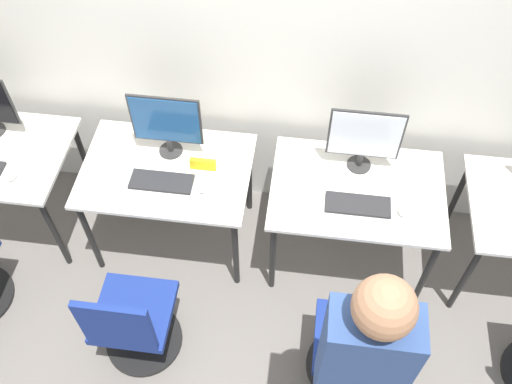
{
  "coord_description": "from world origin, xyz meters",
  "views": [
    {
      "loc": [
        0.25,
        -1.81,
        3.46
      ],
      "look_at": [
        0.0,
        0.15,
        0.89
      ],
      "focal_mm": 40.0,
      "sensor_mm": 36.0,
      "label": 1
    }
  ],
  "objects_px": {
    "office_chair_right": "(352,353)",
    "monitor_right": "(365,138)",
    "person_right": "(357,377)",
    "keyboard_left": "(162,182)",
    "office_chair_left": "(133,325)",
    "mouse_right": "(403,210)",
    "mouse_far_left": "(12,176)",
    "keyboard_right": "(358,205)",
    "monitor_left": "(166,123)",
    "mouse_left": "(203,187)"
  },
  "relations": [
    {
      "from": "mouse_far_left",
      "to": "person_right",
      "type": "xyz_separation_m",
      "value": [
        2.09,
        -1.06,
        0.23
      ]
    },
    {
      "from": "monitor_right",
      "to": "office_chair_right",
      "type": "distance_m",
      "value": 1.24
    },
    {
      "from": "keyboard_left",
      "to": "mouse_left",
      "type": "relative_size",
      "value": 4.26
    },
    {
      "from": "mouse_left",
      "to": "mouse_right",
      "type": "distance_m",
      "value": 1.19
    },
    {
      "from": "monitor_left",
      "to": "person_right",
      "type": "distance_m",
      "value": 1.82
    },
    {
      "from": "monitor_left",
      "to": "keyboard_right",
      "type": "distance_m",
      "value": 1.24
    },
    {
      "from": "mouse_right",
      "to": "person_right",
      "type": "xyz_separation_m",
      "value": [
        -0.28,
        -1.1,
        0.23
      ]
    },
    {
      "from": "monitor_left",
      "to": "keyboard_left",
      "type": "bearing_deg",
      "value": -90.0
    },
    {
      "from": "office_chair_left",
      "to": "keyboard_right",
      "type": "xyz_separation_m",
      "value": [
        1.23,
        0.74,
        0.4
      ]
    },
    {
      "from": "monitor_right",
      "to": "mouse_far_left",
      "type": "bearing_deg",
      "value": -169.99
    },
    {
      "from": "person_right",
      "to": "keyboard_left",
      "type": "bearing_deg",
      "value": 135.86
    },
    {
      "from": "keyboard_left",
      "to": "mouse_right",
      "type": "distance_m",
      "value": 1.45
    },
    {
      "from": "mouse_right",
      "to": "office_chair_right",
      "type": "distance_m",
      "value": 0.87
    },
    {
      "from": "mouse_far_left",
      "to": "person_right",
      "type": "bearing_deg",
      "value": -26.91
    },
    {
      "from": "monitor_right",
      "to": "office_chair_right",
      "type": "xyz_separation_m",
      "value": [
        0.04,
        -1.07,
        -0.64
      ]
    },
    {
      "from": "keyboard_left",
      "to": "mouse_left",
      "type": "bearing_deg",
      "value": -3.36
    },
    {
      "from": "monitor_right",
      "to": "mouse_right",
      "type": "relative_size",
      "value": 5.06
    },
    {
      "from": "keyboard_left",
      "to": "mouse_right",
      "type": "xyz_separation_m",
      "value": [
        1.45,
        -0.03,
        0.01
      ]
    },
    {
      "from": "monitor_left",
      "to": "mouse_left",
      "type": "xyz_separation_m",
      "value": [
        0.26,
        -0.28,
        -0.23
      ]
    },
    {
      "from": "mouse_left",
      "to": "person_right",
      "type": "xyz_separation_m",
      "value": [
        0.91,
        -1.12,
        0.23
      ]
    },
    {
      "from": "keyboard_right",
      "to": "office_chair_left",
      "type": "bearing_deg",
      "value": -148.98
    },
    {
      "from": "mouse_far_left",
      "to": "monitor_right",
      "type": "bearing_deg",
      "value": 10.01
    },
    {
      "from": "keyboard_left",
      "to": "monitor_right",
      "type": "xyz_separation_m",
      "value": [
        1.19,
        0.29,
        0.24
      ]
    },
    {
      "from": "keyboard_left",
      "to": "person_right",
      "type": "relative_size",
      "value": 0.22
    },
    {
      "from": "office_chair_left",
      "to": "person_right",
      "type": "xyz_separation_m",
      "value": [
        1.22,
        -0.38,
        0.63
      ]
    },
    {
      "from": "mouse_right",
      "to": "mouse_left",
      "type": "bearing_deg",
      "value": 179.09
    },
    {
      "from": "office_chair_left",
      "to": "monitor_right",
      "type": "height_order",
      "value": "monitor_right"
    },
    {
      "from": "office_chair_left",
      "to": "office_chair_right",
      "type": "bearing_deg",
      "value": -0.42
    },
    {
      "from": "mouse_right",
      "to": "person_right",
      "type": "bearing_deg",
      "value": -104.03
    },
    {
      "from": "monitor_left",
      "to": "monitor_right",
      "type": "height_order",
      "value": "same"
    },
    {
      "from": "mouse_left",
      "to": "office_chair_left",
      "type": "distance_m",
      "value": 0.9
    },
    {
      "from": "person_right",
      "to": "mouse_right",
      "type": "bearing_deg",
      "value": 75.97
    },
    {
      "from": "keyboard_right",
      "to": "person_right",
      "type": "xyz_separation_m",
      "value": [
        -0.01,
        -1.12,
        0.23
      ]
    },
    {
      "from": "office_chair_left",
      "to": "office_chair_right",
      "type": "distance_m",
      "value": 1.27
    },
    {
      "from": "monitor_right",
      "to": "person_right",
      "type": "height_order",
      "value": "person_right"
    },
    {
      "from": "mouse_right",
      "to": "office_chair_left",
      "type": "bearing_deg",
      "value": -154.0
    },
    {
      "from": "keyboard_right",
      "to": "monitor_right",
      "type": "bearing_deg",
      "value": 90.0
    },
    {
      "from": "keyboard_left",
      "to": "office_chair_right",
      "type": "distance_m",
      "value": 1.5
    },
    {
      "from": "mouse_left",
      "to": "person_right",
      "type": "height_order",
      "value": "person_right"
    },
    {
      "from": "office_chair_left",
      "to": "mouse_right",
      "type": "bearing_deg",
      "value": 26.0
    },
    {
      "from": "mouse_right",
      "to": "office_chair_right",
      "type": "xyz_separation_m",
      "value": [
        -0.22,
        -0.74,
        -0.4
      ]
    },
    {
      "from": "office_chair_left",
      "to": "mouse_right",
      "type": "relative_size",
      "value": 9.74
    },
    {
      "from": "monitor_left",
      "to": "office_chair_left",
      "type": "xyz_separation_m",
      "value": [
        -0.04,
        -1.02,
        -0.64
      ]
    },
    {
      "from": "keyboard_left",
      "to": "office_chair_left",
      "type": "relative_size",
      "value": 0.44
    },
    {
      "from": "keyboard_left",
      "to": "monitor_right",
      "type": "height_order",
      "value": "monitor_right"
    },
    {
      "from": "keyboard_right",
      "to": "mouse_right",
      "type": "relative_size",
      "value": 4.26
    },
    {
      "from": "office_chair_right",
      "to": "monitor_right",
      "type": "bearing_deg",
      "value": 92.05
    },
    {
      "from": "keyboard_left",
      "to": "office_chair_left",
      "type": "distance_m",
      "value": 0.86
    },
    {
      "from": "monitor_left",
      "to": "office_chair_right",
      "type": "xyz_separation_m",
      "value": [
        1.22,
        -1.03,
        -0.64
      ]
    },
    {
      "from": "monitor_right",
      "to": "keyboard_right",
      "type": "relative_size",
      "value": 1.19
    }
  ]
}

